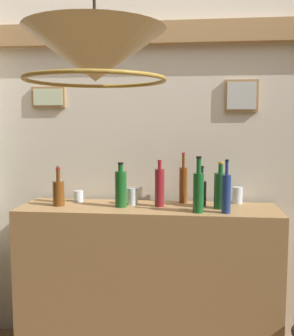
{
  "coord_description": "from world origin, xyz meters",
  "views": [
    {
      "loc": [
        0.28,
        -1.67,
        1.53
      ],
      "look_at": [
        0.0,
        0.75,
        1.26
      ],
      "focal_mm": 43.3,
      "sensor_mm": 36.0,
      "label": 1
    }
  ],
  "objects_px": {
    "liquor_bottle_gin": "(183,184)",
    "glass_tumbler_shot": "(237,195)",
    "liquor_bottle_rye": "(160,187)",
    "liquor_bottle_tequila": "(226,193)",
    "liquor_bottle_vermouth": "(59,192)",
    "liquor_bottle_vodka": "(220,190)",
    "liquor_bottle_mezcal": "(58,190)",
    "liquor_bottle_sherry": "(201,191)",
    "liquor_bottle_bourbon": "(198,191)",
    "liquor_bottle_brandy": "(121,188)",
    "glass_tumbler_highball": "(78,196)",
    "pendant_lamp": "(95,57)",
    "glass_tumbler_rocks": "(132,196)"
  },
  "relations": [
    {
      "from": "liquor_bottle_gin",
      "to": "glass_tumbler_shot",
      "type": "height_order",
      "value": "liquor_bottle_gin"
    },
    {
      "from": "liquor_bottle_rye",
      "to": "glass_tumbler_shot",
      "type": "xyz_separation_m",
      "value": [
        0.5,
        0.15,
        -0.07
      ]
    },
    {
      "from": "liquor_bottle_tequila",
      "to": "liquor_bottle_vermouth",
      "type": "height_order",
      "value": "liquor_bottle_tequila"
    },
    {
      "from": "liquor_bottle_vodka",
      "to": "liquor_bottle_mezcal",
      "type": "bearing_deg",
      "value": 175.25
    },
    {
      "from": "liquor_bottle_tequila",
      "to": "liquor_bottle_rye",
      "type": "bearing_deg",
      "value": 159.94
    },
    {
      "from": "liquor_bottle_sherry",
      "to": "liquor_bottle_rye",
      "type": "relative_size",
      "value": 0.86
    },
    {
      "from": "liquor_bottle_sherry",
      "to": "liquor_bottle_vermouth",
      "type": "bearing_deg",
      "value": -173.82
    },
    {
      "from": "liquor_bottle_bourbon",
      "to": "liquor_bottle_brandy",
      "type": "bearing_deg",
      "value": 167.2
    },
    {
      "from": "liquor_bottle_vodka",
      "to": "glass_tumbler_highball",
      "type": "height_order",
      "value": "liquor_bottle_vodka"
    },
    {
      "from": "liquor_bottle_vermouth",
      "to": "liquor_bottle_sherry",
      "type": "bearing_deg",
      "value": 6.18
    },
    {
      "from": "liquor_bottle_vodka",
      "to": "glass_tumbler_highball",
      "type": "relative_size",
      "value": 3.95
    },
    {
      "from": "liquor_bottle_bourbon",
      "to": "liquor_bottle_gin",
      "type": "xyz_separation_m",
      "value": [
        -0.1,
        0.29,
        -0.0
      ]
    },
    {
      "from": "liquor_bottle_bourbon",
      "to": "glass_tumbler_highball",
      "type": "relative_size",
      "value": 4.53
    },
    {
      "from": "liquor_bottle_vermouth",
      "to": "liquor_bottle_mezcal",
      "type": "xyz_separation_m",
      "value": [
        -0.04,
        0.12,
        -0.01
      ]
    },
    {
      "from": "liquor_bottle_gin",
      "to": "liquor_bottle_rye",
      "type": "bearing_deg",
      "value": -135.25
    },
    {
      "from": "liquor_bottle_vermouth",
      "to": "pendant_lamp",
      "type": "height_order",
      "value": "pendant_lamp"
    },
    {
      "from": "glass_tumbler_shot",
      "to": "liquor_bottle_mezcal",
      "type": "bearing_deg",
      "value": -175.81
    },
    {
      "from": "liquor_bottle_tequila",
      "to": "liquor_bottle_vermouth",
      "type": "xyz_separation_m",
      "value": [
        -1.04,
        0.1,
        -0.03
      ]
    },
    {
      "from": "liquor_bottle_vodka",
      "to": "glass_tumbler_rocks",
      "type": "relative_size",
      "value": 2.66
    },
    {
      "from": "glass_tumbler_shot",
      "to": "pendant_lamp",
      "type": "relative_size",
      "value": 0.19
    },
    {
      "from": "liquor_bottle_vodka",
      "to": "liquor_bottle_tequila",
      "type": "bearing_deg",
      "value": -78.49
    },
    {
      "from": "liquor_bottle_vermouth",
      "to": "liquor_bottle_bourbon",
      "type": "distance_m",
      "value": 0.88
    },
    {
      "from": "pendant_lamp",
      "to": "liquor_bottle_brandy",
      "type": "bearing_deg",
      "value": 93.82
    },
    {
      "from": "liquor_bottle_bourbon",
      "to": "glass_tumbler_shot",
      "type": "height_order",
      "value": "liquor_bottle_bourbon"
    },
    {
      "from": "liquor_bottle_vodka",
      "to": "liquor_bottle_gin",
      "type": "relative_size",
      "value": 0.87
    },
    {
      "from": "liquor_bottle_gin",
      "to": "glass_tumbler_highball",
      "type": "xyz_separation_m",
      "value": [
        -0.7,
        -0.04,
        -0.09
      ]
    },
    {
      "from": "liquor_bottle_tequila",
      "to": "pendant_lamp",
      "type": "bearing_deg",
      "value": -127.34
    },
    {
      "from": "liquor_bottle_tequila",
      "to": "liquor_bottle_gin",
      "type": "height_order",
      "value": "liquor_bottle_gin"
    },
    {
      "from": "liquor_bottle_vermouth",
      "to": "liquor_bottle_brandy",
      "type": "height_order",
      "value": "liquor_bottle_brandy"
    },
    {
      "from": "liquor_bottle_tequila",
      "to": "liquor_bottle_mezcal",
      "type": "xyz_separation_m",
      "value": [
        -1.08,
        0.21,
        -0.04
      ]
    },
    {
      "from": "liquor_bottle_tequila",
      "to": "liquor_bottle_vodka",
      "type": "height_order",
      "value": "liquor_bottle_tequila"
    },
    {
      "from": "liquor_bottle_bourbon",
      "to": "glass_tumbler_highball",
      "type": "xyz_separation_m",
      "value": [
        -0.79,
        0.25,
        -0.09
      ]
    },
    {
      "from": "liquor_bottle_tequila",
      "to": "glass_tumbler_shot",
      "type": "height_order",
      "value": "liquor_bottle_tequila"
    },
    {
      "from": "liquor_bottle_tequila",
      "to": "pendant_lamp",
      "type": "xyz_separation_m",
      "value": [
        -0.58,
        -0.76,
        0.66
      ]
    },
    {
      "from": "liquor_bottle_rye",
      "to": "pendant_lamp",
      "type": "height_order",
      "value": "pendant_lamp"
    },
    {
      "from": "liquor_bottle_tequila",
      "to": "liquor_bottle_sherry",
      "type": "relative_size",
      "value": 1.23
    },
    {
      "from": "liquor_bottle_vermouth",
      "to": "pendant_lamp",
      "type": "relative_size",
      "value": 0.43
    },
    {
      "from": "glass_tumbler_rocks",
      "to": "liquor_bottle_bourbon",
      "type": "bearing_deg",
      "value": -24.46
    },
    {
      "from": "liquor_bottle_mezcal",
      "to": "liquor_bottle_rye",
      "type": "bearing_deg",
      "value": -5.79
    },
    {
      "from": "liquor_bottle_tequila",
      "to": "pendant_lamp",
      "type": "relative_size",
      "value": 0.55
    },
    {
      "from": "liquor_bottle_tequila",
      "to": "glass_tumbler_highball",
      "type": "bearing_deg",
      "value": 165.49
    },
    {
      "from": "liquor_bottle_sherry",
      "to": "glass_tumbler_rocks",
      "type": "distance_m",
      "value": 0.44
    },
    {
      "from": "liquor_bottle_tequila",
      "to": "liquor_bottle_gin",
      "type": "xyz_separation_m",
      "value": [
        -0.26,
        0.29,
        0.0
      ]
    },
    {
      "from": "liquor_bottle_vodka",
      "to": "liquor_bottle_mezcal",
      "type": "relative_size",
      "value": 1.21
    },
    {
      "from": "liquor_bottle_sherry",
      "to": "liquor_bottle_vodka",
      "type": "distance_m",
      "value": 0.14
    },
    {
      "from": "liquor_bottle_brandy",
      "to": "liquor_bottle_sherry",
      "type": "bearing_deg",
      "value": 10.12
    },
    {
      "from": "glass_tumbler_shot",
      "to": "pendant_lamp",
      "type": "xyz_separation_m",
      "value": [
        -0.68,
        -1.06,
        0.72
      ]
    },
    {
      "from": "liquor_bottle_gin",
      "to": "liquor_bottle_brandy",
      "type": "xyz_separation_m",
      "value": [
        -0.38,
        -0.18,
        -0.01
      ]
    },
    {
      "from": "glass_tumbler_rocks",
      "to": "liquor_bottle_sherry",
      "type": "bearing_deg",
      "value": 0.96
    },
    {
      "from": "liquor_bottle_vodka",
      "to": "liquor_bottle_vermouth",
      "type": "bearing_deg",
      "value": -178.3
    }
  ]
}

